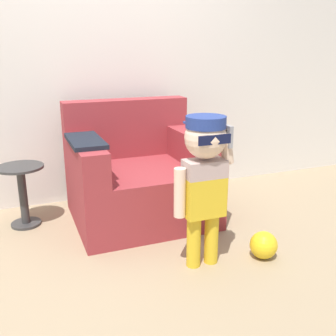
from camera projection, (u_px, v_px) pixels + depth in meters
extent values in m
plane|color=#998466|center=(116.00, 222.00, 3.10)|extent=(10.00, 10.00, 0.00)
cube|color=silver|center=(91.00, 51.00, 3.29)|extent=(10.00, 0.05, 2.60)
cube|color=maroon|center=(141.00, 193.00, 3.13)|extent=(1.04, 0.93, 0.43)
cube|color=maroon|center=(126.00, 128.00, 3.33)|extent=(1.04, 0.18, 0.48)
cube|color=maroon|center=(86.00, 160.00, 2.80)|extent=(0.19, 0.75, 0.25)
cube|color=maroon|center=(195.00, 149.00, 3.10)|extent=(0.19, 0.75, 0.25)
cube|color=black|center=(85.00, 141.00, 2.76)|extent=(0.23, 0.51, 0.03)
cylinder|color=gold|center=(194.00, 241.00, 2.44)|extent=(0.09, 0.09, 0.34)
cylinder|color=gold|center=(211.00, 238.00, 2.48)|extent=(0.09, 0.09, 0.34)
cube|color=gold|center=(204.00, 196.00, 2.38)|extent=(0.25, 0.14, 0.25)
cube|color=#B29993|center=(205.00, 168.00, 2.32)|extent=(0.25, 0.14, 0.11)
sphere|color=beige|center=(205.00, 138.00, 2.27)|extent=(0.25, 0.25, 0.25)
cylinder|color=navy|center=(206.00, 122.00, 2.24)|extent=(0.23, 0.23, 0.07)
cube|color=navy|center=(197.00, 123.00, 2.35)|extent=(0.14, 0.11, 0.01)
cube|color=#0F1433|center=(215.00, 140.00, 2.17)|extent=(0.20, 0.01, 0.05)
cylinder|color=beige|center=(180.00, 193.00, 2.31)|extent=(0.07, 0.07, 0.30)
cylinder|color=beige|center=(227.00, 150.00, 2.35)|extent=(0.10, 0.07, 0.18)
cube|color=gray|center=(228.00, 136.00, 2.30)|extent=(0.02, 0.07, 0.13)
cylinder|color=#333333|center=(26.00, 223.00, 3.06)|extent=(0.22, 0.22, 0.02)
cylinder|color=#333333|center=(23.00, 197.00, 2.99)|extent=(0.06, 0.06, 0.46)
cylinder|color=#333333|center=(20.00, 167.00, 2.93)|extent=(0.35, 0.35, 0.02)
sphere|color=yellow|center=(264.00, 245.00, 2.55)|extent=(0.18, 0.18, 0.18)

